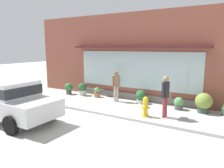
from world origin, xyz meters
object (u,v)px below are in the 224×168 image
pedestrian_with_handbag (166,93)px  potted_plant_corner_tall (204,102)px  potted_plant_window_center (179,103)px  potted_plant_low_front (97,92)px  fire_hydrant (145,106)px  potted_plant_near_hydrant (69,88)px  parked_car_silver (8,98)px  pedestrian_passerby (116,84)px  potted_plant_window_right (141,96)px  potted_plant_doorstep (82,89)px

pedestrian_with_handbag → potted_plant_corner_tall: 2.06m
potted_plant_window_center → potted_plant_low_front: bearing=178.9°
fire_hydrant → potted_plant_near_hydrant: (-5.80, 1.60, -0.04)m
potted_plant_corner_tall → potted_plant_near_hydrant: bearing=-178.2°
pedestrian_with_handbag → parked_car_silver: pedestrian_with_handbag is taller
potted_plant_corner_tall → potted_plant_low_front: potted_plant_corner_tall is taller
potted_plant_near_hydrant → pedestrian_with_handbag: bearing=-11.0°
pedestrian_passerby → potted_plant_corner_tall: 4.43m
pedestrian_with_handbag → potted_plant_near_hydrant: (-6.55, 1.27, -0.64)m
pedestrian_passerby → potted_plant_near_hydrant: bearing=-58.4°
pedestrian_passerby → potted_plant_window_center: size_ratio=2.83×
potted_plant_window_right → potted_plant_low_front: potted_plant_window_right is taller
pedestrian_passerby → potted_plant_window_right: (1.32, 0.30, -0.60)m
potted_plant_doorstep → potted_plant_window_right: bearing=1.5°
potted_plant_doorstep → potted_plant_window_center: potted_plant_doorstep is taller
pedestrian_with_handbag → potted_plant_corner_tall: size_ratio=1.94×
fire_hydrant → potted_plant_corner_tall: bearing=42.3°
fire_hydrant → pedestrian_with_handbag: bearing=24.2°
potted_plant_doorstep → potted_plant_near_hydrant: size_ratio=1.10×
fire_hydrant → potted_plant_doorstep: 5.17m
pedestrian_with_handbag → potted_plant_window_center: (0.21, 1.44, -0.73)m
potted_plant_window_center → potted_plant_low_front: size_ratio=1.02×
potted_plant_window_right → pedestrian_passerby: bearing=-167.2°
pedestrian_with_handbag → potted_plant_low_front: bearing=80.3°
potted_plant_corner_tall → pedestrian_passerby: bearing=-176.6°
pedestrian_passerby → potted_plant_near_hydrant: 3.49m
parked_car_silver → potted_plant_window_right: size_ratio=6.09×
potted_plant_corner_tall → potted_plant_low_front: 5.87m
pedestrian_passerby → potted_plant_window_right: pedestrian_passerby is taller
potted_plant_near_hydrant → potted_plant_corner_tall: bearing=1.8°
pedestrian_with_handbag → pedestrian_passerby: 3.35m
potted_plant_window_right → potted_plant_window_center: potted_plant_window_right is taller
pedestrian_with_handbag → potted_plant_doorstep: pedestrian_with_handbag is taller
potted_plant_window_center → pedestrian_passerby: bearing=-176.7°
potted_plant_window_right → potted_plant_corner_tall: bearing=-0.7°
pedestrian_with_handbag → potted_plant_low_front: (-4.58, 1.54, -0.74)m
fire_hydrant → pedestrian_passerby: size_ratio=0.52×
fire_hydrant → pedestrian_with_handbag: size_ratio=0.49×
parked_car_silver → potted_plant_corner_tall: (6.56, 5.11, -0.44)m
potted_plant_near_hydrant → potted_plant_low_front: bearing=7.6°
parked_car_silver → potted_plant_window_center: bearing=42.8°
potted_plant_window_center → potted_plant_low_front: potted_plant_window_center is taller
potted_plant_low_front → fire_hydrant: bearing=-26.0°
potted_plant_window_center → parked_car_silver: bearing=-137.4°
potted_plant_low_front → pedestrian_passerby: bearing=-10.9°
potted_plant_window_right → potted_plant_corner_tall: potted_plant_corner_tall is taller
potted_plant_window_right → potted_plant_low_front: bearing=-179.7°
potted_plant_window_center → potted_plant_window_right: bearing=176.9°
pedestrian_passerby → potted_plant_window_center: (3.31, 0.19, -0.67)m
pedestrian_with_handbag → potted_plant_doorstep: bearing=84.3°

